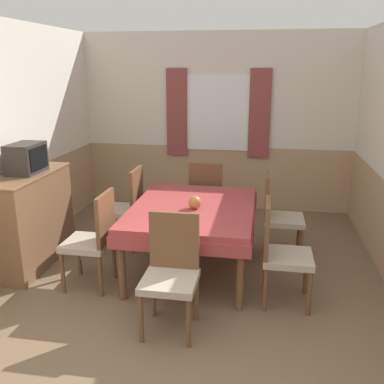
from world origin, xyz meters
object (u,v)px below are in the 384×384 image
at_px(chair_right_far, 278,213).
at_px(chair_head_window, 207,196).
at_px(chair_head_near, 171,269).
at_px(dining_table, 193,215).
at_px(vase, 195,202).
at_px(chair_left_far, 127,205).
at_px(chair_left_near, 94,237).
at_px(sideboard, 30,219).
at_px(tv, 26,158).
at_px(chair_right_near, 280,250).

height_order(chair_right_far, chair_head_window, same).
bearing_deg(chair_right_far, chair_head_near, -29.56).
bearing_deg(dining_table, vase, -67.55).
bearing_deg(chair_left_far, chair_head_near, -150.44).
relative_size(chair_right_far, chair_head_window, 1.00).
bearing_deg(chair_left_near, vase, -65.25).
xyz_separation_m(sideboard, tv, (0.01, 0.04, 0.66)).
distance_m(chair_head_window, sideboard, 2.13).
distance_m(chair_left_near, chair_head_window, 1.79).
height_order(chair_right_far, vase, chair_right_far).
height_order(chair_left_far, sideboard, sideboard).
xyz_separation_m(chair_left_near, sideboard, (-0.88, 0.37, 0.00)).
distance_m(chair_right_near, vase, 0.99).
bearing_deg(chair_right_far, sideboard, -76.37).
height_order(chair_right_near, vase, chair_right_near).
height_order(chair_right_near, chair_left_far, same).
distance_m(chair_head_window, tv, 2.20).
bearing_deg(chair_left_far, chair_right_near, -119.80).
bearing_deg(chair_head_near, chair_left_near, -31.70).
xyz_separation_m(chair_right_near, tv, (-2.64, 0.41, 0.66)).
relative_size(chair_head_window, tv, 2.32).
bearing_deg(sideboard, dining_table, 4.42).
height_order(chair_head_window, tv, tv).
relative_size(dining_table, chair_left_near, 1.67).
bearing_deg(chair_head_near, dining_table, -90.00).
bearing_deg(chair_right_near, chair_left_near, -90.00).
relative_size(chair_right_far, vase, 7.20).
height_order(chair_head_window, vase, chair_head_window).
bearing_deg(vase, chair_left_near, -155.25).
relative_size(dining_table, vase, 11.99).
bearing_deg(sideboard, chair_head_near, -27.38).
distance_m(chair_right_far, vase, 1.07).
xyz_separation_m(chair_right_far, sideboard, (-2.66, -0.64, 0.00)).
bearing_deg(dining_table, sideboard, -175.58).
relative_size(tv, vase, 3.10).
xyz_separation_m(chair_head_near, tv, (-1.76, 0.96, 0.66)).
relative_size(chair_right_far, tv, 2.32).
height_order(chair_right_far, chair_left_near, same).
distance_m(chair_right_near, sideboard, 2.68).
relative_size(chair_head_window, sideboard, 0.82).
height_order(sideboard, vase, sideboard).
height_order(chair_right_far, chair_right_near, same).
bearing_deg(chair_head_window, vase, -88.27).
relative_size(dining_table, sideboard, 1.37).
distance_m(chair_right_near, tv, 2.76).
bearing_deg(chair_left_near, dining_table, -60.20).
bearing_deg(tv, chair_left_far, 34.59).
xyz_separation_m(chair_left_near, chair_left_far, (0.00, 1.01, 0.00)).
distance_m(chair_right_near, chair_head_window, 1.79).
relative_size(chair_left_near, tv, 2.32).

